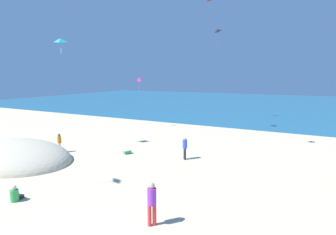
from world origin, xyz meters
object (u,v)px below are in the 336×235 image
person_2 (185,146)px  kite_teal (60,40)px  person_0 (152,201)px  person_4 (15,195)px  kite_black (217,30)px  kite_magenta (139,81)px  cooler_box (127,152)px  person_5 (59,142)px

person_2 → kite_teal: size_ratio=1.40×
person_0 → kite_teal: bearing=17.4°
person_2 → person_4: 10.49m
kite_black → kite_magenta: 9.80m
person_0 → kite_black: bearing=-33.9°
cooler_box → person_2: (4.40, 0.75, 0.79)m
person_0 → person_4: (-6.77, -1.16, -0.73)m
cooler_box → kite_teal: bearing=-169.3°
kite_black → person_5: bearing=-121.6°
person_0 → person_5: (-11.43, 5.43, -0.16)m
person_4 → kite_black: (3.47, 19.80, 10.08)m
person_0 → kite_black: kite_black is taller
person_2 → person_5: size_ratio=1.09×
person_0 → kite_magenta: kite_magenta is taller
person_4 → kite_black: bearing=-24.8°
person_2 → person_5: 9.64m
person_4 → kite_magenta: size_ratio=0.50×
kite_black → kite_teal: size_ratio=1.55×
kite_magenta → person_5: bearing=-90.2°
person_0 → kite_teal: (-11.91, 6.52, 7.50)m
cooler_box → person_0: size_ratio=0.36×
person_4 → kite_teal: size_ratio=0.68×
person_5 → kite_black: bearing=12.4°
kite_teal → person_5: bearing=-66.3°
person_0 → cooler_box: bearing=-2.6°
person_2 → kite_black: size_ratio=0.90×
cooler_box → person_4: (-0.14, -8.68, 0.14)m
cooler_box → person_2: person_2 is taller
person_0 → kite_magenta: (-11.39, 16.52, 4.25)m
kite_magenta → kite_teal: bearing=-93.0°
cooler_box → person_0: bearing=-48.6°
kite_black → kite_teal: bearing=-125.4°
cooler_box → kite_teal: (-5.28, -1.00, 8.37)m
person_2 → person_5: (-9.21, -2.85, -0.08)m
person_4 → person_5: 8.09m
person_0 → kite_teal: 15.51m
person_2 → kite_magenta: size_ratio=1.03×
cooler_box → person_4: size_ratio=0.81×
person_2 → kite_magenta: (-9.17, 8.25, 4.34)m
person_0 → kite_teal: kite_teal is taller
kite_teal → person_0: bearing=-28.7°
kite_black → person_4: bearing=-99.9°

